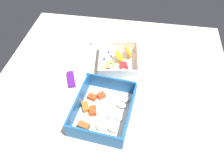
{
  "coord_description": "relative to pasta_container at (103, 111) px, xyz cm",
  "views": [
    {
      "loc": [
        -50.46,
        -8.19,
        59.86
      ],
      "look_at": [
        -1.12,
        -0.19,
        4.0
      ],
      "focal_mm": 36.68,
      "sensor_mm": 36.0,
      "label": 1
    }
  ],
  "objects": [
    {
      "name": "table_surface",
      "position": [
        12.07,
        -0.71,
        -2.79
      ],
      "size": [
        80.0,
        80.0,
        2.0
      ],
      "primitive_type": "cube",
      "color": "beige",
      "rests_on": "ground"
    },
    {
      "name": "pasta_container",
      "position": [
        0.0,
        0.0,
        0.0
      ],
      "size": [
        21.81,
        18.19,
        5.89
      ],
      "rotation": [
        0.0,
        0.0,
        -0.1
      ],
      "color": "white",
      "rests_on": "table_surface"
    },
    {
      "name": "fruit_bowl",
      "position": [
        21.82,
        -1.6,
        0.16
      ],
      "size": [
        17.55,
        15.87,
        5.51
      ],
      "rotation": [
        0.0,
        0.0,
        0.13
      ],
      "color": "white",
      "rests_on": "table_surface"
    },
    {
      "name": "candy_bar",
      "position": [
        12.1,
        13.5,
        -1.19
      ],
      "size": [
        7.39,
        4.9,
        1.2
      ],
      "primitive_type": "cube",
      "rotation": [
        0.0,
        0.0,
        0.39
      ],
      "color": "#51197A",
      "rests_on": "table_surface"
    },
    {
      "name": "paper_cup_liner",
      "position": [
        32.91,
        9.26,
        -1.03
      ],
      "size": [
        3.86,
        3.86,
        1.51
      ],
      "primitive_type": "cylinder",
      "color": "white",
      "rests_on": "table_surface"
    }
  ]
}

